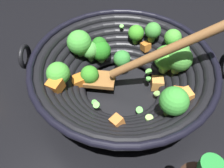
# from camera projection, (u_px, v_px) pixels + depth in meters

# --- Properties ---
(ground_plane) EXTENTS (4.00, 4.00, 0.00)m
(ground_plane) POSITION_uv_depth(u_px,v_px,m) (122.00, 92.00, 0.55)
(ground_plane) COLOR black
(wok) EXTENTS (0.40, 0.40, 0.22)m
(wok) POSITION_uv_depth(u_px,v_px,m) (123.00, 71.00, 0.50)
(wok) COLOR black
(wok) RESTS_ON ground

